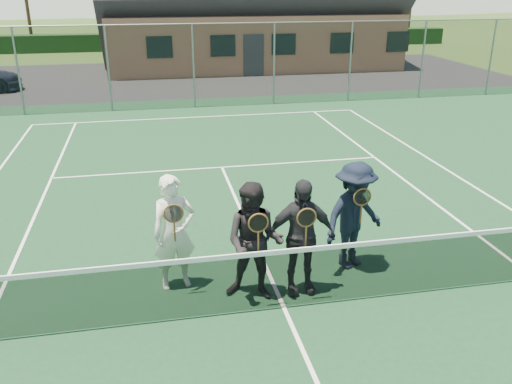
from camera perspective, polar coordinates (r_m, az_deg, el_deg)
The scene contains 11 objects.
ground at distance 26.91m, azimuth -7.75°, elevation 11.75°, with size 220.00×220.00×0.00m, color #2E4A1A.
court_surface at distance 8.05m, azimuth 2.92°, elevation -12.08°, with size 30.00×30.00×0.02m, color #14381E.
tarmac_carpark at distance 26.96m, azimuth -16.41°, elevation 11.11°, with size 40.00×12.00×0.01m, color black.
hedge_row at distance 38.72m, azimuth -9.13°, elevation 15.42°, with size 40.00×1.20×1.10m, color black.
court_markings at distance 8.04m, azimuth 2.92°, elevation -11.99°, with size 11.03×23.83×0.01m.
tennis_net at distance 7.77m, azimuth 2.99°, elevation -8.82°, with size 11.68×0.08×1.10m.
perimeter_fence at distance 20.27m, azimuth -6.59°, elevation 13.02°, with size 30.07×0.07×3.02m.
player_a at distance 8.22m, azimuth -8.62°, elevation -4.24°, with size 0.73×0.56×1.80m.
player_b at distance 7.84m, azimuth -0.16°, elevation -5.31°, with size 1.07×0.96×1.80m.
player_c at distance 8.03m, azimuth 4.70°, elevation -4.72°, with size 1.06×0.51×1.80m.
player_d at distance 8.84m, azimuth 10.28°, elevation -2.46°, with size 1.34×1.09×1.80m.
Camera 1 is at (-1.72, -6.49, 4.45)m, focal length 38.00 mm.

